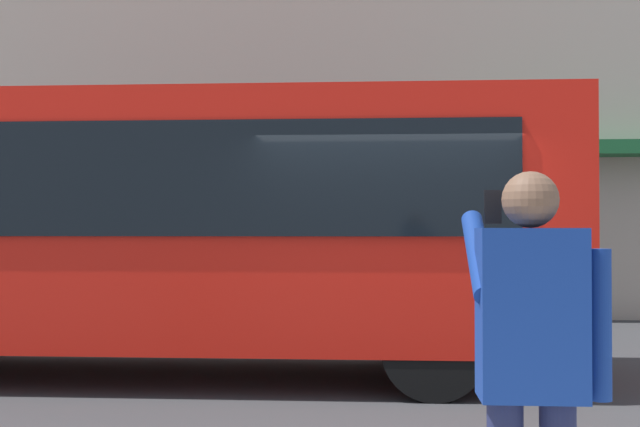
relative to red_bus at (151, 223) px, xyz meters
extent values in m
plane|color=#38383A|center=(-2.60, 0.61, -1.68)|extent=(60.00, 60.00, 0.00)
cube|color=#19592D|center=(-6.10, -5.59, 1.32)|extent=(4.40, 1.10, 0.24)
cube|color=red|center=(-0.02, -0.01, 0.02)|extent=(9.00, 2.50, 2.60)
cube|color=black|center=(-0.02, 1.25, 0.42)|extent=(7.60, 0.06, 1.10)
cylinder|color=black|center=(-3.02, -1.11, -1.18)|extent=(1.00, 0.28, 1.00)
cylinder|color=black|center=(-3.02, 1.09, -1.18)|extent=(1.00, 0.28, 1.00)
cube|color=navy|center=(-3.07, 5.60, -0.38)|extent=(0.40, 0.24, 0.66)
sphere|color=brown|center=(-3.07, 5.60, 0.06)|extent=(0.22, 0.22, 0.22)
cylinder|color=navy|center=(-3.33, 5.60, -0.42)|extent=(0.09, 0.09, 0.58)
cylinder|color=navy|center=(-2.89, 5.44, -0.16)|extent=(0.09, 0.48, 0.37)
cube|color=black|center=(-2.97, 5.30, 0.04)|extent=(0.07, 0.01, 0.14)
camera|label=1|loc=(-2.47, 8.77, -0.05)|focal=45.29mm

